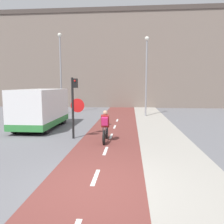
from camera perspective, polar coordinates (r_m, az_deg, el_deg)
name	(u,v)px	position (r m, az deg, el deg)	size (l,w,h in m)	color
ground_plane	(92,186)	(6.05, -5.13, -18.70)	(120.00, 120.00, 0.00)	slate
bike_lane	(92,186)	(6.04, -5.13, -18.60)	(2.77, 60.00, 0.02)	brown
sidewalk_strip	(194,189)	(6.17, 20.64, -18.33)	(2.40, 60.00, 0.05)	#A8A399
building_row_background	(123,61)	(27.78, 2.93, 13.24)	(60.00, 5.20, 11.14)	slate
traffic_light_pole	(74,101)	(10.68, -9.80, 2.84)	(0.67, 0.25, 2.97)	black
street_lamp_far	(61,65)	(20.43, -13.29, 11.76)	(0.36, 0.36, 7.15)	gray
street_lamp_sidewalk	(146,68)	(18.26, 8.98, 11.29)	(0.36, 0.36, 6.46)	gray
cyclist_near	(105,127)	(10.06, -1.78, -3.89)	(0.46, 1.76, 1.47)	black
van	(41,109)	(13.86, -18.06, 0.71)	(2.04, 4.52, 2.36)	white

